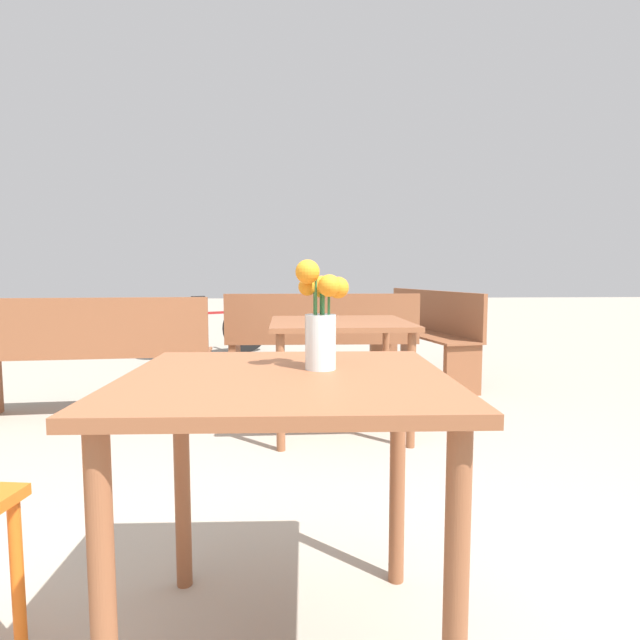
% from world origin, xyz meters
% --- Properties ---
extents(table_front, '(0.84, 0.78, 0.76)m').
position_xyz_m(table_front, '(0.00, 0.00, 0.63)').
color(table_front, brown).
rests_on(table_front, ground_plane).
extents(flower_vase, '(0.14, 0.13, 0.29)m').
position_xyz_m(flower_vase, '(0.09, 0.07, 0.89)').
color(flower_vase, silver).
rests_on(flower_vase, table_front).
extents(bench_near, '(1.62, 0.47, 0.85)m').
position_xyz_m(bench_near, '(-1.35, 2.33, 0.46)').
color(bench_near, brown).
rests_on(bench_near, ground_plane).
extents(bench_middle, '(1.62, 0.41, 0.85)m').
position_xyz_m(bench_middle, '(0.31, 2.93, 0.46)').
color(bench_middle, brown).
rests_on(bench_middle, ground_plane).
extents(bench_far, '(0.70, 1.91, 0.85)m').
position_xyz_m(bench_far, '(1.37, 3.62, 0.47)').
color(bench_far, brown).
rests_on(bench_far, ground_plane).
extents(table_back, '(0.88, 0.85, 0.71)m').
position_xyz_m(table_back, '(0.34, 1.91, 0.61)').
color(table_back, brown).
rests_on(table_back, ground_plane).
extents(bicycle, '(1.40, 0.81, 0.74)m').
position_xyz_m(bicycle, '(-0.92, 5.01, 0.34)').
color(bicycle, black).
rests_on(bicycle, ground_plane).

